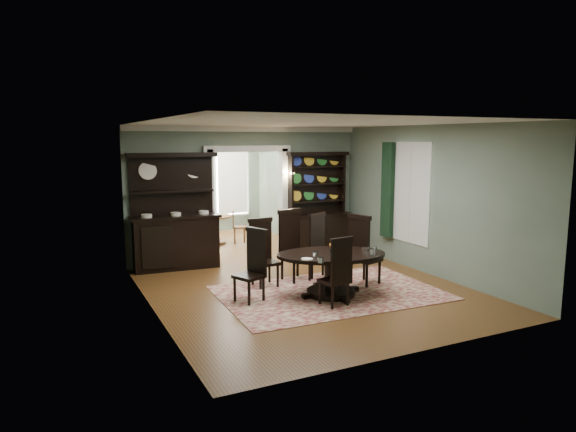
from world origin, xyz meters
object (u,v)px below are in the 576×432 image
dining_table (331,266)px  welsh_dresser (318,216)px  sideboard (175,228)px  parlor_table (217,225)px

dining_table → welsh_dresser: welsh_dresser is taller
sideboard → parlor_table: sideboard is taller
dining_table → welsh_dresser: (1.48, 3.15, 0.35)m
sideboard → parlor_table: 2.58m
dining_table → parlor_table: bearing=111.1°
dining_table → sideboard: (-1.98, 3.13, 0.32)m
sideboard → welsh_dresser: bearing=4.5°
sideboard → welsh_dresser: 3.46m
welsh_dresser → sideboard: bearing=-177.9°
dining_table → parlor_table: size_ratio=2.74×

